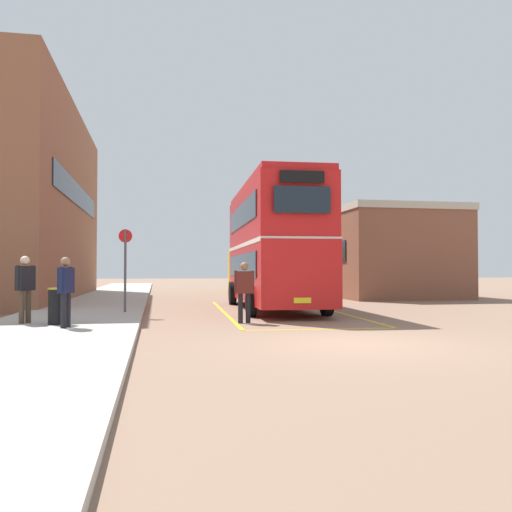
% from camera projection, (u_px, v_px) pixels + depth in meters
% --- Properties ---
extents(ground_plane, '(135.60, 135.60, 0.00)m').
position_uv_depth(ground_plane, '(244.00, 302.00, 25.15)').
color(ground_plane, '#846651').
extents(sidewalk_left, '(4.00, 57.60, 0.14)m').
position_uv_depth(sidewalk_left, '(106.00, 299.00, 26.32)').
color(sidewalk_left, '#B2ADA3').
rests_on(sidewalk_left, ground).
extents(brick_building_left, '(6.83, 18.34, 9.79)m').
position_uv_depth(brick_building_left, '(8.00, 203.00, 27.00)').
color(brick_building_left, brown).
rests_on(brick_building_left, ground).
extents(depot_building_right, '(6.45, 14.43, 4.91)m').
position_uv_depth(depot_building_right, '(364.00, 255.00, 33.26)').
color(depot_building_right, brown).
rests_on(depot_building_right, ground).
extents(double_decker_bus, '(3.11, 10.01, 4.75)m').
position_uv_depth(double_decker_bus, '(273.00, 244.00, 20.60)').
color(double_decker_bus, black).
rests_on(double_decker_bus, ground).
extents(single_deck_bus, '(3.33, 8.32, 3.02)m').
position_uv_depth(single_deck_bus, '(259.00, 268.00, 36.50)').
color(single_deck_bus, black).
rests_on(single_deck_bus, ground).
extents(pedestrian_boarding, '(0.59, 0.26, 1.75)m').
position_uv_depth(pedestrian_boarding, '(244.00, 288.00, 15.29)').
color(pedestrian_boarding, black).
rests_on(pedestrian_boarding, ground).
extents(pedestrian_waiting_near, '(0.45, 0.54, 1.75)m').
position_uv_depth(pedestrian_waiting_near, '(25.00, 284.00, 13.88)').
color(pedestrian_waiting_near, '#473828').
rests_on(pedestrian_waiting_near, sidewalk_left).
extents(pedestrian_waiting_far, '(0.35, 0.55, 1.70)m').
position_uv_depth(pedestrian_waiting_far, '(66.00, 287.00, 12.83)').
color(pedestrian_waiting_far, black).
rests_on(pedestrian_waiting_far, sidewalk_left).
extents(litter_bin, '(0.49, 0.49, 0.93)m').
position_uv_depth(litter_bin, '(58.00, 306.00, 13.58)').
color(litter_bin, black).
rests_on(litter_bin, sidewalk_left).
extents(bus_stop_sign, '(0.44, 0.12, 2.73)m').
position_uv_depth(bus_stop_sign, '(125.00, 262.00, 17.55)').
color(bus_stop_sign, '#4C4C51').
rests_on(bus_stop_sign, sidewalk_left).
extents(bay_marking_yellow, '(4.67, 12.09, 0.01)m').
position_uv_depth(bay_marking_yellow, '(284.00, 313.00, 18.69)').
color(bay_marking_yellow, gold).
rests_on(bay_marking_yellow, ground).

